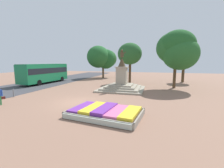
# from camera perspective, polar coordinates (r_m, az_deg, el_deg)

# --- Properties ---
(ground_plane) EXTENTS (85.21, 85.21, 0.00)m
(ground_plane) POSITION_cam_1_polar(r_m,az_deg,el_deg) (14.15, -12.88, -6.85)
(ground_plane) COLOR #8C6651
(flower_planter) EXTENTS (5.22, 3.65, 0.61)m
(flower_planter) POSITION_cam_1_polar(r_m,az_deg,el_deg) (10.41, -2.63, -10.74)
(flower_planter) COLOR #38281C
(flower_planter) RESTS_ON ground_plane
(statue_monument) EXTENTS (5.78, 5.78, 5.25)m
(statue_monument) POSITION_cam_1_polar(r_m,az_deg,el_deg) (19.90, 3.71, 0.20)
(statue_monument) COLOR gray
(statue_monument) RESTS_ON ground_plane
(city_bus) EXTENTS (3.04, 9.39, 3.31)m
(city_bus) POSITION_cam_1_polar(r_m,az_deg,el_deg) (28.51, -24.26, 4.12)
(city_bus) COLOR #197A47
(city_bus) RESTS_ON ground_plane
(kerb_bollard_north) EXTENTS (0.13, 0.13, 0.86)m
(kerb_bollard_north) POSITION_cam_1_polar(r_m,az_deg,el_deg) (18.87, -33.42, -2.82)
(kerb_bollard_north) COLOR slate
(kerb_bollard_north) RESTS_ON ground_plane
(park_tree_far_left) EXTENTS (6.45, 6.35, 7.33)m
(park_tree_far_left) POSITION_cam_1_polar(r_m,az_deg,el_deg) (35.39, -3.59, 9.87)
(park_tree_far_left) COLOR brown
(park_tree_far_left) RESTS_ON ground_plane
(park_tree_behind_statue) EXTENTS (5.42, 4.99, 7.80)m
(park_tree_behind_statue) POSITION_cam_1_polar(r_m,az_deg,el_deg) (22.14, 23.54, 11.98)
(park_tree_behind_statue) COLOR #4C3823
(park_tree_behind_statue) RESTS_ON ground_plane
(park_tree_far_right) EXTENTS (4.14, 4.04, 6.90)m
(park_tree_far_right) POSITION_cam_1_polar(r_m,az_deg,el_deg) (26.60, 7.08, 11.21)
(park_tree_far_right) COLOR #4C3823
(park_tree_far_right) RESTS_ON ground_plane
(park_tree_street_side) EXTENTS (3.58, 3.96, 6.10)m
(park_tree_street_side) POSITION_cam_1_polar(r_m,az_deg,el_deg) (29.94, 26.05, 9.07)
(park_tree_street_side) COLOR #4C3823
(park_tree_street_side) RESTS_ON ground_plane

